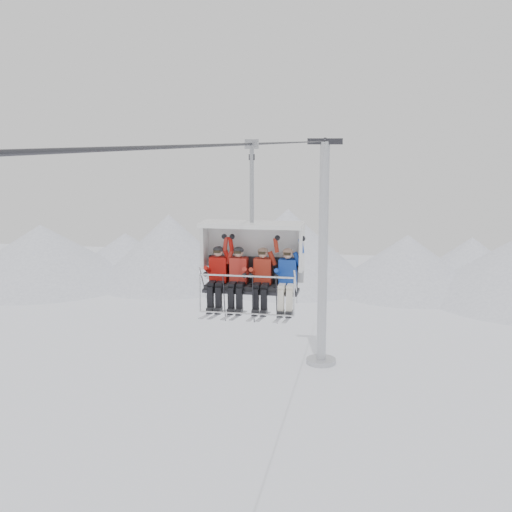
% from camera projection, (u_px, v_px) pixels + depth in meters
% --- Properties ---
extents(ridgeline, '(72.00, 21.00, 7.00)m').
position_uv_depth(ridgeline, '(322.00, 258.00, 58.15)').
color(ridgeline, white).
rests_on(ridgeline, ground).
extents(lift_tower_right, '(2.00, 1.80, 13.48)m').
position_uv_depth(lift_tower_right, '(323.00, 270.00, 37.93)').
color(lift_tower_right, '#AFB1B7').
rests_on(lift_tower_right, ground).
extents(haul_cable, '(0.06, 50.00, 0.06)m').
position_uv_depth(haul_cable, '(256.00, 144.00, 15.30)').
color(haul_cable, '#29292E').
rests_on(haul_cable, lift_tower_left).
extents(chairlift_carrier, '(2.42, 1.17, 3.98)m').
position_uv_depth(chairlift_carrier, '(253.00, 255.00, 15.35)').
color(chairlift_carrier, black).
rests_on(chairlift_carrier, haul_cable).
extents(skier_far_left, '(0.41, 1.69, 1.64)m').
position_uv_depth(skier_far_left, '(218.00, 275.00, 15.28)').
color(skier_far_left, '#AC100A').
rests_on(skier_far_left, chairlift_carrier).
extents(skier_center_left, '(0.41, 1.69, 1.64)m').
position_uv_depth(skier_center_left, '(238.00, 276.00, 15.20)').
color(skier_center_left, red).
rests_on(skier_center_left, chairlift_carrier).
extents(skier_center_right, '(0.41, 1.69, 1.64)m').
position_uv_depth(skier_center_right, '(262.00, 277.00, 15.09)').
color(skier_center_right, '#A52818').
rests_on(skier_center_right, chairlift_carrier).
extents(skier_far_right, '(0.41, 1.69, 1.64)m').
position_uv_depth(skier_far_right, '(287.00, 278.00, 14.99)').
color(skier_far_right, '#153CA6').
rests_on(skier_far_right, chairlift_carrier).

